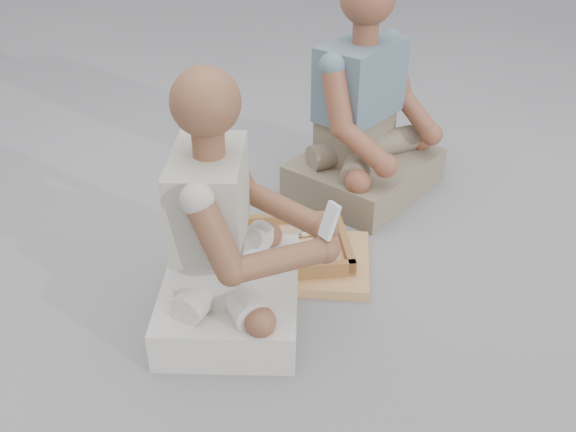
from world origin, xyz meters
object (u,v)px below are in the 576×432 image
object	(u,v)px
carved_panel	(291,260)
companion	(365,123)
craftsman	(226,243)
tool_tray	(287,247)

from	to	relation	value
carved_panel	companion	world-z (taller)	companion
carved_panel	companion	bearing A→B (deg)	45.02
carved_panel	craftsman	bearing A→B (deg)	-142.14
craftsman	tool_tray	bearing A→B (deg)	150.30
carved_panel	tool_tray	xyz separation A→B (m)	(-0.00, 0.04, 0.04)
companion	tool_tray	bearing A→B (deg)	8.22
craftsman	companion	world-z (taller)	companion
craftsman	companion	bearing A→B (deg)	150.69
tool_tray	companion	world-z (taller)	companion
tool_tray	companion	size ratio (longest dim) A/B	0.54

